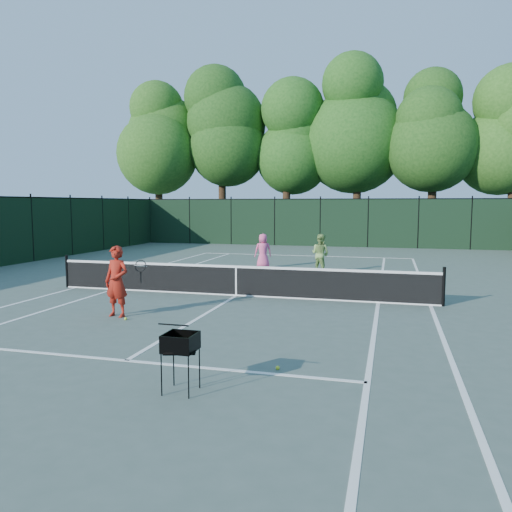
% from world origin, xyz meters
% --- Properties ---
extents(ground, '(90.00, 90.00, 0.00)m').
position_xyz_m(ground, '(0.00, 0.00, 0.00)').
color(ground, '#48584E').
rests_on(ground, ground).
extents(sideline_doubles_left, '(0.10, 23.77, 0.01)m').
position_xyz_m(sideline_doubles_left, '(-5.49, 0.00, 0.00)').
color(sideline_doubles_left, white).
rests_on(sideline_doubles_left, ground).
extents(sideline_doubles_right, '(0.10, 23.77, 0.01)m').
position_xyz_m(sideline_doubles_right, '(5.49, 0.00, 0.00)').
color(sideline_doubles_right, white).
rests_on(sideline_doubles_right, ground).
extents(sideline_singles_left, '(0.10, 23.77, 0.01)m').
position_xyz_m(sideline_singles_left, '(-4.12, 0.00, 0.00)').
color(sideline_singles_left, white).
rests_on(sideline_singles_left, ground).
extents(sideline_singles_right, '(0.10, 23.77, 0.01)m').
position_xyz_m(sideline_singles_right, '(4.12, 0.00, 0.00)').
color(sideline_singles_right, white).
rests_on(sideline_singles_right, ground).
extents(baseline_far, '(10.97, 0.10, 0.01)m').
position_xyz_m(baseline_far, '(0.00, 11.88, 0.00)').
color(baseline_far, white).
rests_on(baseline_far, ground).
extents(service_line_near, '(8.23, 0.10, 0.01)m').
position_xyz_m(service_line_near, '(0.00, -6.40, 0.00)').
color(service_line_near, white).
rests_on(service_line_near, ground).
extents(service_line_far, '(8.23, 0.10, 0.01)m').
position_xyz_m(service_line_far, '(0.00, 6.40, 0.00)').
color(service_line_far, white).
rests_on(service_line_far, ground).
extents(center_service_line, '(0.10, 12.80, 0.01)m').
position_xyz_m(center_service_line, '(0.00, 0.00, 0.00)').
color(center_service_line, white).
rests_on(center_service_line, ground).
extents(tennis_net, '(11.69, 0.09, 1.06)m').
position_xyz_m(tennis_net, '(0.00, 0.00, 0.48)').
color(tennis_net, black).
rests_on(tennis_net, ground).
extents(fence_far, '(24.00, 0.05, 3.00)m').
position_xyz_m(fence_far, '(0.00, 18.00, 1.50)').
color(fence_far, black).
rests_on(fence_far, ground).
extents(tree_0, '(6.40, 6.40, 13.14)m').
position_xyz_m(tree_0, '(-13.00, 21.50, 8.16)').
color(tree_0, black).
rests_on(tree_0, ground).
extents(tree_1, '(6.80, 6.80, 13.98)m').
position_xyz_m(tree_1, '(-8.00, 22.00, 8.69)').
color(tree_1, black).
rests_on(tree_1, ground).
extents(tree_2, '(6.00, 6.00, 12.40)m').
position_xyz_m(tree_2, '(-3.00, 21.80, 7.73)').
color(tree_2, black).
rests_on(tree_2, ground).
extents(tree_3, '(7.00, 7.00, 14.45)m').
position_xyz_m(tree_3, '(2.00, 22.30, 9.01)').
color(tree_3, black).
rests_on(tree_3, ground).
extents(tree_4, '(6.20, 6.20, 12.97)m').
position_xyz_m(tree_4, '(7.00, 21.60, 8.14)').
color(tree_4, black).
rests_on(tree_4, ground).
extents(coach, '(0.98, 0.59, 1.72)m').
position_xyz_m(coach, '(-1.96, -3.36, 0.86)').
color(coach, '#A21E12').
rests_on(coach, ground).
extents(player_pink, '(0.84, 0.70, 1.47)m').
position_xyz_m(player_pink, '(-0.82, 6.42, 0.74)').
color(player_pink, '#EA5289').
rests_on(player_pink, ground).
extents(player_green, '(0.93, 0.85, 1.55)m').
position_xyz_m(player_green, '(1.76, 5.42, 0.78)').
color(player_green, '#7FA854').
rests_on(player_green, ground).
extents(ball_hopper, '(0.57, 0.57, 0.87)m').
position_xyz_m(ball_hopper, '(1.51, -7.49, 0.73)').
color(ball_hopper, black).
rests_on(ball_hopper, ground).
extents(loose_ball_near_cart, '(0.07, 0.07, 0.07)m').
position_xyz_m(loose_ball_near_cart, '(2.66, -6.17, 0.03)').
color(loose_ball_near_cart, '#E2F532').
rests_on(loose_ball_near_cart, ground).
extents(loose_ball_midcourt, '(0.07, 0.07, 0.07)m').
position_xyz_m(loose_ball_midcourt, '(-1.58, -3.66, 0.03)').
color(loose_ball_midcourt, '#CDF532').
rests_on(loose_ball_midcourt, ground).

